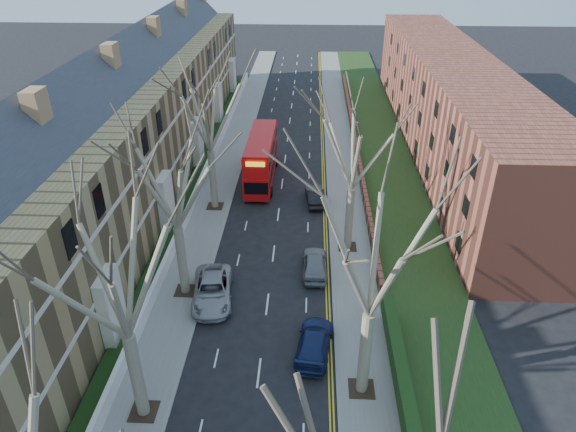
# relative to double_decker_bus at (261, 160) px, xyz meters

# --- Properties ---
(pavement_left) EXTENTS (3.00, 102.00, 0.12)m
(pavement_left) POSITION_rel_double_decker_bus_xyz_m (-3.95, 5.20, -2.10)
(pavement_left) COLOR slate
(pavement_left) RESTS_ON ground
(pavement_right) EXTENTS (3.00, 102.00, 0.12)m
(pavement_right) POSITION_rel_double_decker_bus_xyz_m (8.05, 5.20, -2.10)
(pavement_right) COLOR slate
(pavement_right) RESTS_ON ground
(terrace_left) EXTENTS (9.70, 78.00, 13.60)m
(terrace_left) POSITION_rel_double_decker_bus_xyz_m (-11.60, -2.80, 3.37)
(terrace_left) COLOR olive
(terrace_left) RESTS_ON ground
(flats_right) EXTENTS (13.97, 54.00, 10.00)m
(flats_right) POSITION_rel_double_decker_bus_xyz_m (19.51, 9.20, 2.83)
(flats_right) COLOR brown
(flats_right) RESTS_ON ground
(front_wall_left) EXTENTS (0.30, 78.00, 1.00)m
(front_wall_left) POSITION_rel_double_decker_bus_xyz_m (-5.60, -2.80, -1.54)
(front_wall_left) COLOR white
(front_wall_left) RESTS_ON ground
(grass_verge_right) EXTENTS (6.00, 102.00, 0.06)m
(grass_verge_right) POSITION_rel_double_decker_bus_xyz_m (12.55, 5.20, -2.01)
(grass_verge_right) COLOR #1A3714
(grass_verge_right) RESTS_ON ground
(tree_left_mid) EXTENTS (10.50, 10.50, 14.71)m
(tree_left_mid) POSITION_rel_double_decker_bus_xyz_m (-3.65, -27.80, 7.40)
(tree_left_mid) COLOR #726A51
(tree_left_mid) RESTS_ON ground
(tree_left_far) EXTENTS (10.15, 10.15, 14.22)m
(tree_left_far) POSITION_rel_double_decker_bus_xyz_m (-3.65, -17.80, 7.08)
(tree_left_far) COLOR #726A51
(tree_left_far) RESTS_ON ground
(tree_left_dist) EXTENTS (10.50, 10.50, 14.71)m
(tree_left_dist) POSITION_rel_double_decker_bus_xyz_m (-3.65, -5.80, 7.40)
(tree_left_dist) COLOR #726A51
(tree_left_dist) RESTS_ON ground
(tree_right_mid) EXTENTS (10.50, 10.50, 14.71)m
(tree_right_mid) POSITION_rel_double_decker_bus_xyz_m (7.75, -25.80, 7.40)
(tree_right_mid) COLOR #726A51
(tree_right_mid) RESTS_ON ground
(tree_right_far) EXTENTS (10.15, 10.15, 14.22)m
(tree_right_far) POSITION_rel_double_decker_bus_xyz_m (7.75, -11.80, 7.09)
(tree_right_far) COLOR #726A51
(tree_right_far) RESTS_ON ground
(double_decker_bus) EXTENTS (2.75, 10.48, 4.40)m
(double_decker_bus) POSITION_rel_double_decker_bus_xyz_m (0.00, 0.00, 0.00)
(double_decker_bus) COLOR red
(double_decker_bus) RESTS_ON ground
(car_left_far) EXTENTS (3.17, 5.77, 1.53)m
(car_left_far) POSITION_rel_double_decker_bus_xyz_m (-1.65, -18.46, -1.39)
(car_left_far) COLOR #9A999E
(car_left_far) RESTS_ON ground
(car_right_near) EXTENTS (2.54, 4.96, 1.38)m
(car_right_near) POSITION_rel_double_decker_bus_xyz_m (5.16, -22.94, -1.47)
(car_right_near) COLOR navy
(car_right_near) RESTS_ON ground
(car_right_mid) EXTENTS (1.82, 4.42, 1.50)m
(car_right_mid) POSITION_rel_double_decker_bus_xyz_m (5.19, -15.08, -1.41)
(car_right_mid) COLOR gray
(car_right_mid) RESTS_ON ground
(car_right_far) EXTENTS (1.91, 4.32, 1.38)m
(car_right_far) POSITION_rel_double_decker_bus_xyz_m (5.20, -4.44, -1.47)
(car_right_far) COLOR black
(car_right_far) RESTS_ON ground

